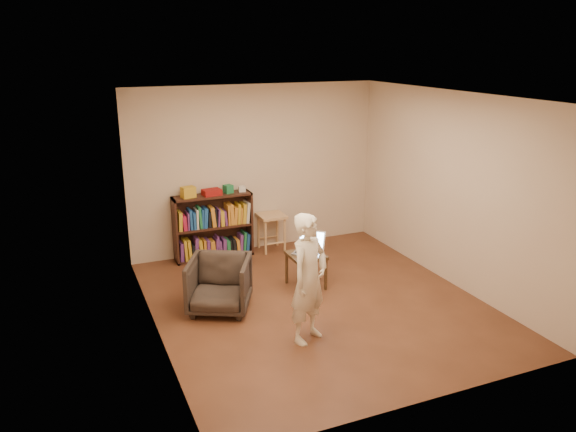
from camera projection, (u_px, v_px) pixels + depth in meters
name	position (u px, v px, depth m)	size (l,w,h in m)	color
floor	(316.00, 303.00, 7.17)	(4.50, 4.50, 0.00)	#4A2717
ceiling	(320.00, 96.00, 6.41)	(4.50, 4.50, 0.00)	white
wall_back	(255.00, 169.00, 8.77)	(4.00, 4.00, 0.00)	beige
wall_left	(151.00, 225.00, 6.05)	(4.50, 4.50, 0.00)	beige
wall_right	(452.00, 189.00, 7.53)	(4.50, 4.50, 0.00)	beige
bookshelf	(213.00, 230.00, 8.61)	(1.20, 0.30, 1.00)	black
box_yellow	(188.00, 192.00, 8.26)	(0.20, 0.14, 0.16)	gold
red_cloth	(212.00, 192.00, 8.40)	(0.27, 0.20, 0.09)	maroon
box_green	(228.00, 189.00, 8.52)	(0.12, 0.12, 0.12)	#1D6F3E
box_white	(242.00, 189.00, 8.61)	(0.10, 0.10, 0.08)	beige
stool	(271.00, 221.00, 8.89)	(0.41, 0.41, 0.59)	tan
armchair	(219.00, 284.00, 6.90)	(0.72, 0.75, 0.68)	#312620
side_table	(306.00, 259.00, 7.56)	(0.46, 0.46, 0.47)	#322010
laptop	(309.00, 248.00, 7.58)	(0.52, 0.52, 0.27)	#A9AAAD
person	(309.00, 278.00, 6.09)	(0.54, 0.35, 1.47)	beige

